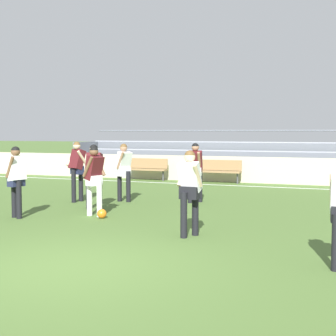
# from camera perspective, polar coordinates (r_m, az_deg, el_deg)

# --- Properties ---
(ground_plane) EXTENTS (160.00, 160.00, 0.00)m
(ground_plane) POSITION_cam_1_polar(r_m,az_deg,el_deg) (7.76, -11.45, -10.98)
(ground_plane) COLOR #4C6B30
(field_line_sideline) EXTENTS (44.00, 0.12, 0.01)m
(field_line_sideline) POSITION_cam_1_polar(r_m,az_deg,el_deg) (18.74, 8.46, -2.02)
(field_line_sideline) COLOR white
(field_line_sideline) RESTS_ON ground
(sideline_wall) EXTENTS (48.00, 0.16, 1.02)m
(sideline_wall) POSITION_cam_1_polar(r_m,az_deg,el_deg) (19.91, 9.27, -0.21)
(sideline_wall) COLOR beige
(sideline_wall) RESTS_ON ground
(bench_near_wall_gap) EXTENTS (1.80, 0.40, 0.90)m
(bench_near_wall_gap) POSITION_cam_1_polar(r_m,az_deg,el_deg) (20.66, -2.49, 0.10)
(bench_near_wall_gap) COLOR #99754C
(bench_near_wall_gap) RESTS_ON ground
(bench_far_left) EXTENTS (1.80, 0.40, 0.90)m
(bench_far_left) POSITION_cam_1_polar(r_m,az_deg,el_deg) (19.64, 5.74, -0.13)
(bench_far_left) COLOR #99754C
(bench_far_left) RESTS_ON ground
(player_dark_on_ball) EXTENTS (0.44, 0.55, 1.66)m
(player_dark_on_ball) POSITION_cam_1_polar(r_m,az_deg,el_deg) (12.00, -8.39, -0.77)
(player_dark_on_ball) COLOR white
(player_dark_on_ball) RESTS_ON ground
(player_dark_challenging) EXTENTS (0.47, 0.66, 1.68)m
(player_dark_challenging) POSITION_cam_1_polar(r_m,az_deg,el_deg) (13.17, -8.41, -0.29)
(player_dark_challenging) COLOR black
(player_dark_challenging) RESTS_ON ground
(player_dark_overlapping) EXTENTS (0.45, 0.65, 1.69)m
(player_dark_overlapping) POSITION_cam_1_polar(r_m,az_deg,el_deg) (14.19, 3.11, 0.10)
(player_dark_overlapping) COLOR black
(player_dark_overlapping) RESTS_ON ground
(player_white_deep_cover) EXTENTS (0.39, 0.52, 1.67)m
(player_white_deep_cover) POSITION_cam_1_polar(r_m,az_deg,el_deg) (12.14, -16.87, -0.83)
(player_white_deep_cover) COLOR black
(player_white_deep_cover) RESTS_ON ground
(player_dark_wide_left) EXTENTS (0.60, 0.49, 1.72)m
(player_dark_wide_left) POSITION_cam_1_polar(r_m,az_deg,el_deg) (14.53, -10.29, 0.24)
(player_dark_wide_left) COLOR black
(player_dark_wide_left) RESTS_ON ground
(player_white_pressing_high) EXTENTS (0.47, 0.60, 1.67)m
(player_white_pressing_high) POSITION_cam_1_polar(r_m,az_deg,el_deg) (14.40, -5.04, 0.09)
(player_white_pressing_high) COLOR black
(player_white_pressing_high) RESTS_ON ground
(player_white_wide_right) EXTENTS (0.48, 0.56, 1.66)m
(player_white_wide_right) POSITION_cam_1_polar(r_m,az_deg,el_deg) (9.57, 2.48, -2.01)
(player_white_wide_right) COLOR black
(player_white_wide_right) RESTS_ON ground
(soccer_ball) EXTENTS (0.22, 0.22, 0.22)m
(soccer_ball) POSITION_cam_1_polar(r_m,az_deg,el_deg) (11.79, -7.52, -5.16)
(soccer_ball) COLOR orange
(soccer_ball) RESTS_ON ground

